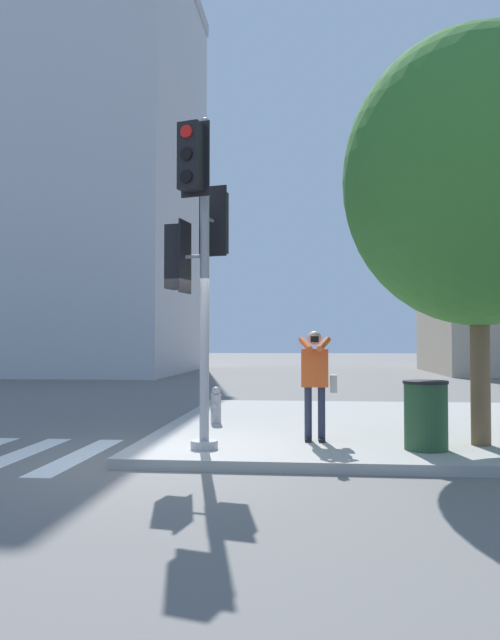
{
  "coord_description": "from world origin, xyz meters",
  "views": [
    {
      "loc": [
        2.1,
        -8.21,
        1.62
      ],
      "look_at": [
        1.2,
        0.71,
        1.93
      ],
      "focal_mm": 35.0,
      "sensor_mm": 36.0,
      "label": 1
    }
  ],
  "objects_px": {
    "person_photographer": "(316,375)",
    "traffic_signal_pole": "(198,240)",
    "trash_bin": "(426,415)",
    "fire_hydrant": "(216,405)",
    "street_tree": "(478,179)"
  },
  "relations": [
    {
      "from": "person_photographer",
      "to": "traffic_signal_pole",
      "type": "bearing_deg",
      "value": -153.13
    },
    {
      "from": "person_photographer",
      "to": "trash_bin",
      "type": "xyz_separation_m",
      "value": [
        1.5,
        -0.61,
        -0.5
      ]
    },
    {
      "from": "traffic_signal_pole",
      "to": "trash_bin",
      "type": "height_order",
      "value": "traffic_signal_pole"
    },
    {
      "from": "fire_hydrant",
      "to": "trash_bin",
      "type": "distance_m",
      "value": 4.12
    },
    {
      "from": "traffic_signal_pole",
      "to": "person_photographer",
      "type": "xyz_separation_m",
      "value": [
        1.64,
        0.83,
        -1.93
      ]
    },
    {
      "from": "fire_hydrant",
      "to": "trash_bin",
      "type": "relative_size",
      "value": 0.7
    },
    {
      "from": "street_tree",
      "to": "fire_hydrant",
      "type": "xyz_separation_m",
      "value": [
        -4.15,
        1.97,
        -3.53
      ]
    },
    {
      "from": "traffic_signal_pole",
      "to": "fire_hydrant",
      "type": "xyz_separation_m",
      "value": [
        -0.16,
        2.69,
        -2.58
      ]
    },
    {
      "from": "street_tree",
      "to": "fire_hydrant",
      "type": "distance_m",
      "value": 5.79
    },
    {
      "from": "fire_hydrant",
      "to": "trash_bin",
      "type": "height_order",
      "value": "trash_bin"
    },
    {
      "from": "traffic_signal_pole",
      "to": "street_tree",
      "type": "relative_size",
      "value": 0.77
    },
    {
      "from": "traffic_signal_pole",
      "to": "trash_bin",
      "type": "distance_m",
      "value": 3.98
    },
    {
      "from": "person_photographer",
      "to": "trash_bin",
      "type": "distance_m",
      "value": 1.69
    },
    {
      "from": "person_photographer",
      "to": "fire_hydrant",
      "type": "bearing_deg",
      "value": 134.09
    },
    {
      "from": "traffic_signal_pole",
      "to": "person_photographer",
      "type": "height_order",
      "value": "traffic_signal_pole"
    }
  ]
}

